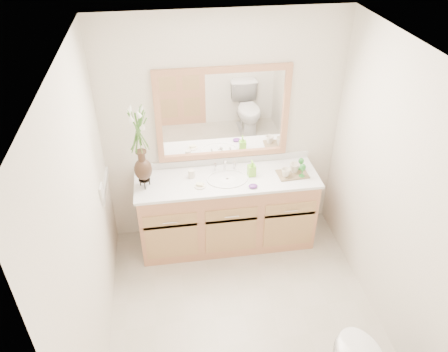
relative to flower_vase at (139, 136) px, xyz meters
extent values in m
plane|color=beige|center=(0.81, -0.99, -1.39)|extent=(2.60, 2.60, 0.00)
cube|color=white|center=(0.81, -0.99, 1.01)|extent=(2.40, 2.60, 0.02)
cube|color=white|center=(0.81, 0.31, -0.19)|extent=(2.40, 0.02, 2.40)
cube|color=white|center=(-0.39, -0.99, -0.19)|extent=(0.02, 2.60, 2.40)
cube|color=white|center=(2.01, -0.99, -0.19)|extent=(0.02, 2.60, 2.40)
cube|color=tan|center=(0.81, 0.02, -0.99)|extent=(1.80, 0.55, 0.80)
cube|color=white|center=(0.81, 0.02, -0.57)|extent=(1.84, 0.57, 0.03)
ellipsoid|color=white|center=(0.81, 0.00, -0.61)|extent=(0.38, 0.30, 0.12)
cylinder|color=silver|center=(0.81, 0.18, -0.50)|extent=(0.02, 0.02, 0.11)
cylinder|color=silver|center=(0.71, 0.18, -0.52)|extent=(0.02, 0.02, 0.08)
cylinder|color=silver|center=(0.91, 0.18, -0.52)|extent=(0.02, 0.02, 0.08)
cube|color=white|center=(0.81, 0.29, 0.02)|extent=(1.20, 0.01, 0.85)
cube|color=tan|center=(0.81, 0.28, 0.47)|extent=(1.32, 0.04, 0.06)
cube|color=tan|center=(0.81, 0.28, -0.44)|extent=(1.32, 0.04, 0.06)
cube|color=tan|center=(0.18, 0.28, 0.02)|extent=(0.06, 0.04, 0.85)
cube|color=tan|center=(1.44, 0.28, 0.02)|extent=(0.06, 0.04, 0.85)
cube|color=white|center=(-0.38, -0.23, -0.41)|extent=(0.02, 0.12, 0.12)
cylinder|color=black|center=(0.00, 0.00, -0.48)|extent=(0.11, 0.11, 0.01)
ellipsoid|color=black|center=(0.00, 0.00, -0.36)|extent=(0.17, 0.17, 0.22)
cylinder|color=black|center=(0.00, 0.00, -0.22)|extent=(0.07, 0.07, 0.10)
cylinder|color=#4C7A33|center=(0.00, 0.00, 0.04)|extent=(0.06, 0.06, 0.40)
cylinder|color=silver|center=(0.46, 0.09, -0.52)|extent=(0.06, 0.06, 0.08)
cylinder|color=silver|center=(0.53, -0.08, -0.55)|extent=(0.11, 0.11, 0.01)
cube|color=beige|center=(0.53, -0.08, -0.54)|extent=(0.08, 0.06, 0.02)
imported|color=#80D632|center=(1.06, 0.04, -0.48)|extent=(0.07, 0.08, 0.15)
ellipsoid|color=#5D297D|center=(1.04, -0.17, -0.54)|extent=(0.09, 0.07, 0.03)
cube|color=brown|center=(1.47, -0.02, -0.55)|extent=(0.31, 0.22, 0.02)
imported|color=silver|center=(1.39, -0.05, -0.50)|extent=(0.12, 0.12, 0.09)
imported|color=silver|center=(1.50, 0.01, -0.49)|extent=(0.13, 0.13, 0.10)
cylinder|color=#28782A|center=(1.55, -0.08, -0.54)|extent=(0.06, 0.06, 0.01)
cylinder|color=#28782A|center=(1.55, -0.08, -0.50)|extent=(0.01, 0.01, 0.09)
ellipsoid|color=#28782A|center=(1.55, -0.08, -0.44)|extent=(0.06, 0.06, 0.08)
cylinder|color=#28782A|center=(1.58, 0.05, -0.54)|extent=(0.05, 0.05, 0.01)
cylinder|color=#28782A|center=(1.58, 0.05, -0.50)|extent=(0.01, 0.01, 0.08)
ellipsoid|color=#28782A|center=(1.58, 0.05, -0.45)|extent=(0.06, 0.06, 0.07)
camera|label=1|loc=(0.24, -3.53, 1.91)|focal=35.00mm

